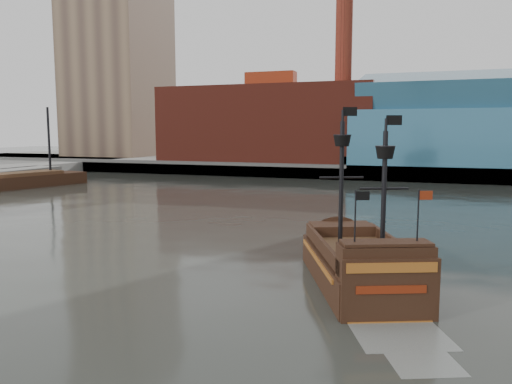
% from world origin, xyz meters
% --- Properties ---
extents(ground, '(400.00, 400.00, 0.00)m').
position_xyz_m(ground, '(0.00, 0.00, 0.00)').
color(ground, '#282B26').
rests_on(ground, ground).
extents(promenade_far, '(220.00, 60.00, 2.00)m').
position_xyz_m(promenade_far, '(0.00, 92.00, 1.00)').
color(promenade_far, slate).
rests_on(promenade_far, ground).
extents(seawall, '(220.00, 1.00, 2.60)m').
position_xyz_m(seawall, '(0.00, 62.50, 1.30)').
color(seawall, '#4C4C49').
rests_on(seawall, ground).
extents(skyline, '(149.00, 45.00, 62.00)m').
position_xyz_m(skyline, '(5.21, 84.56, 24.55)').
color(skyline, '#7A6149').
rests_on(skyline, promenade_far).
extents(pirate_ship, '(9.25, 14.49, 10.46)m').
position_xyz_m(pirate_ship, '(5.57, 3.13, 0.95)').
color(pirate_ship, black).
rests_on(pirate_ship, ground).
extents(docked_vessel, '(9.47, 20.65, 13.71)m').
position_xyz_m(docked_vessel, '(-48.82, 34.04, 0.87)').
color(docked_vessel, black).
rests_on(docked_vessel, ground).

